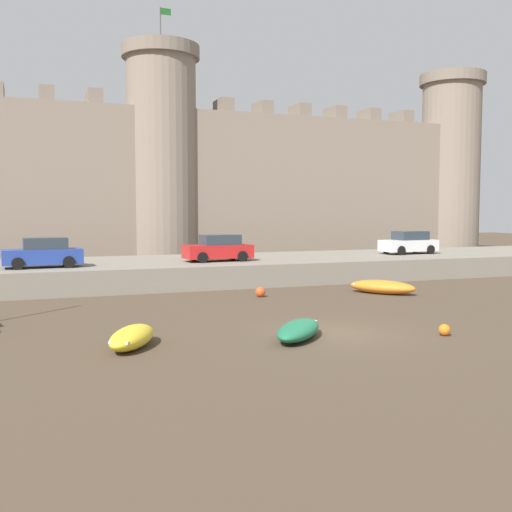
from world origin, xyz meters
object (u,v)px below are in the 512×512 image
object	(u,v)px
rowboat_midflat_left	(298,330)
mooring_buoy_near_channel	(260,292)
rowboat_midflat_centre	(382,287)
rowboat_near_channel_left	(132,337)
car_quay_centre_west	(218,248)
mooring_buoy_near_shore	(444,330)
car_quay_west	(43,253)
car_quay_east	(409,243)

from	to	relation	value
rowboat_midflat_left	mooring_buoy_near_channel	bearing A→B (deg)	76.26
rowboat_midflat_centre	mooring_buoy_near_channel	bearing A→B (deg)	170.06
rowboat_near_channel_left	mooring_buoy_near_channel	bearing A→B (deg)	49.21
rowboat_midflat_centre	rowboat_midflat_left	bearing A→B (deg)	-135.60
rowboat_midflat_left	rowboat_near_channel_left	bearing A→B (deg)	173.43
mooring_buoy_near_channel	car_quay_centre_west	bearing A→B (deg)	91.75
rowboat_near_channel_left	rowboat_midflat_left	bearing A→B (deg)	-6.57
rowboat_midflat_left	mooring_buoy_near_channel	distance (m)	10.14
mooring_buoy_near_shore	car_quay_centre_west	size ratio (longest dim) A/B	0.10
mooring_buoy_near_shore	car_quay_west	distance (m)	21.52
rowboat_midflat_left	car_quay_centre_west	distance (m)	16.66
rowboat_midflat_centre	car_quay_west	xyz separation A→B (m)	(-16.76, 7.10, 1.73)
rowboat_midflat_left	rowboat_midflat_centre	bearing A→B (deg)	44.40
mooring_buoy_near_channel	car_quay_centre_west	world-z (taller)	car_quay_centre_west
rowboat_midflat_left	rowboat_near_channel_left	size ratio (longest dim) A/B	1.07
rowboat_midflat_left	rowboat_midflat_centre	world-z (taller)	rowboat_midflat_centre
rowboat_midflat_centre	car_quay_centre_west	world-z (taller)	car_quay_centre_west
car_quay_centre_west	mooring_buoy_near_channel	bearing A→B (deg)	-88.25
mooring_buoy_near_channel	car_quay_centre_west	distance (m)	6.82
rowboat_midflat_left	rowboat_near_channel_left	xyz separation A→B (m)	(-5.54, 0.64, 0.04)
mooring_buoy_near_channel	car_quay_east	bearing A→B (deg)	28.49
rowboat_midflat_left	rowboat_near_channel_left	distance (m)	5.58
car_quay_centre_west	rowboat_midflat_left	bearing A→B (deg)	-97.66
rowboat_midflat_left	mooring_buoy_near_shore	size ratio (longest dim) A/B	7.87
rowboat_midflat_centre	car_quay_east	size ratio (longest dim) A/B	0.88
rowboat_midflat_centre	mooring_buoy_near_shore	world-z (taller)	rowboat_midflat_centre
rowboat_midflat_left	car_quay_west	size ratio (longest dim) A/B	0.77
rowboat_midflat_left	car_quay_centre_west	bearing A→B (deg)	82.34
mooring_buoy_near_channel	car_quay_east	distance (m)	16.49
car_quay_east	mooring_buoy_near_channel	bearing A→B (deg)	-151.51
car_quay_west	car_quay_east	xyz separation A→B (m)	(24.68, 1.86, 0.00)
mooring_buoy_near_shore	car_quay_east	bearing A→B (deg)	58.16
mooring_buoy_near_shore	car_quay_east	distance (m)	22.44
rowboat_midflat_left	car_quay_east	xyz separation A→B (m)	(16.81, 17.67, 1.78)
rowboat_near_channel_left	car_quay_west	xyz separation A→B (m)	(-2.32, 15.18, 1.74)
mooring_buoy_near_shore	rowboat_midflat_left	bearing A→B (deg)	165.24
rowboat_near_channel_left	mooring_buoy_near_shore	xyz separation A→B (m)	(10.56, -1.96, -0.16)
mooring_buoy_near_channel	car_quay_west	size ratio (longest dim) A/B	0.12
rowboat_midflat_left	mooring_buoy_near_shore	bearing A→B (deg)	-14.76
rowboat_midflat_left	mooring_buoy_near_channel	xyz separation A→B (m)	(2.41, 9.85, -0.07)
rowboat_midflat_left	car_quay_east	bearing A→B (deg)	46.43
mooring_buoy_near_shore	mooring_buoy_near_channel	size ratio (longest dim) A/B	0.81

